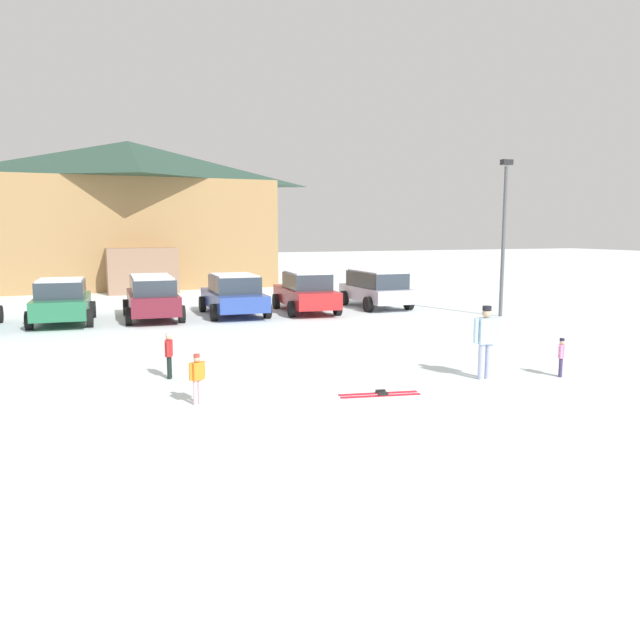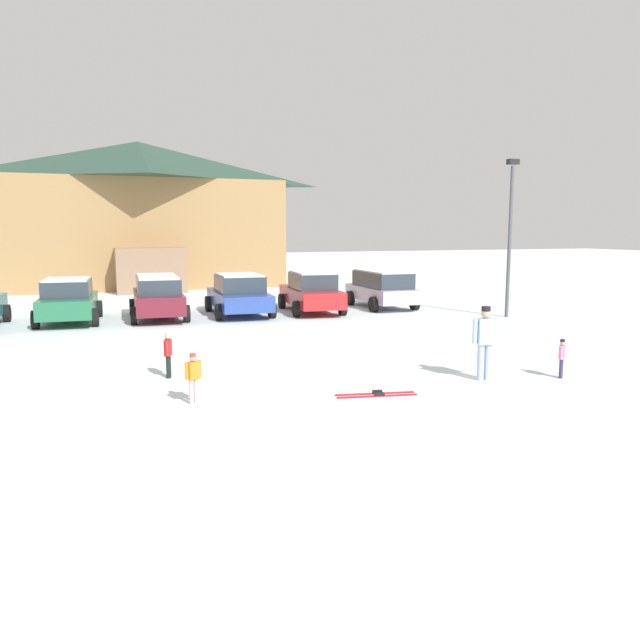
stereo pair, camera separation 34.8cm
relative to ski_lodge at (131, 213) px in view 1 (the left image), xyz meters
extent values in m
plane|color=silver|center=(2.30, -30.64, -4.37)|extent=(160.00, 160.00, 0.00)
cube|color=#A47D4C|center=(0.00, 0.07, -1.27)|extent=(15.79, 9.94, 6.19)
pyramid|color=#284638|center=(0.00, 0.07, 3.05)|extent=(16.39, 10.55, 2.44)
cube|color=#96735A|center=(-0.06, -5.73, -3.17)|extent=(3.62, 1.84, 2.40)
cube|color=#256C47|center=(-3.98, -15.86, -3.72)|extent=(2.09, 4.21, 0.66)
cube|color=#2D3842|center=(-3.99, -16.06, -3.10)|extent=(1.73, 2.24, 0.58)
cube|color=white|center=(-3.99, -16.06, -2.78)|extent=(1.62, 2.12, 0.06)
cylinder|color=black|center=(-4.85, -14.52, -4.05)|extent=(0.27, 0.65, 0.64)
cylinder|color=black|center=(-2.92, -14.67, -4.05)|extent=(0.27, 0.65, 0.64)
cylinder|color=black|center=(-5.03, -17.05, -4.05)|extent=(0.27, 0.65, 0.64)
cylinder|color=black|center=(-3.10, -17.20, -4.05)|extent=(0.27, 0.65, 0.64)
cube|color=maroon|center=(-0.82, -15.93, -3.70)|extent=(1.95, 4.51, 0.69)
cube|color=#2D3842|center=(-0.83, -16.02, -3.07)|extent=(1.69, 3.44, 0.57)
cube|color=white|center=(-0.83, -16.02, -2.76)|extent=(1.58, 3.26, 0.06)
cylinder|color=black|center=(-1.67, -14.51, -4.05)|extent=(0.25, 0.65, 0.64)
cylinder|color=black|center=(0.18, -14.61, -4.05)|extent=(0.25, 0.65, 0.64)
cylinder|color=black|center=(-1.82, -17.24, -4.05)|extent=(0.25, 0.65, 0.64)
cylinder|color=black|center=(0.03, -17.35, -4.05)|extent=(0.25, 0.65, 0.64)
cube|color=#2C489E|center=(2.29, -15.98, -3.74)|extent=(2.09, 4.56, 0.61)
cube|color=#2D3842|center=(2.28, -16.21, -3.12)|extent=(1.77, 2.40, 0.64)
cube|color=white|center=(2.28, -16.21, -2.76)|extent=(1.65, 2.28, 0.06)
cylinder|color=black|center=(1.34, -14.55, -4.05)|extent=(0.25, 0.65, 0.64)
cylinder|color=black|center=(3.37, -14.64, -4.05)|extent=(0.25, 0.65, 0.64)
cylinder|color=black|center=(1.22, -17.32, -4.05)|extent=(0.25, 0.65, 0.64)
cylinder|color=black|center=(3.24, -17.42, -4.05)|extent=(0.25, 0.65, 0.64)
cube|color=red|center=(5.27, -16.18, -3.72)|extent=(2.14, 4.66, 0.65)
cube|color=#2D3842|center=(5.25, -16.40, -3.07)|extent=(1.73, 2.48, 0.64)
cube|color=white|center=(5.25, -16.40, -2.73)|extent=(1.62, 2.36, 0.06)
cylinder|color=black|center=(4.48, -14.70, -4.05)|extent=(0.28, 0.66, 0.64)
cylinder|color=black|center=(6.33, -14.88, -4.05)|extent=(0.28, 0.66, 0.64)
cylinder|color=black|center=(4.21, -17.48, -4.05)|extent=(0.28, 0.66, 0.64)
cylinder|color=black|center=(6.06, -17.66, -4.05)|extent=(0.28, 0.66, 0.64)
cube|color=#B8B6C9|center=(8.62, -15.91, -3.75)|extent=(1.85, 4.17, 0.59)
cube|color=#2D3842|center=(8.61, -15.99, -3.13)|extent=(1.61, 3.17, 0.64)
cube|color=white|center=(8.61, -15.99, -2.78)|extent=(1.50, 3.01, 0.06)
cylinder|color=black|center=(7.71, -14.61, -4.05)|extent=(0.24, 0.65, 0.64)
cylinder|color=black|center=(9.59, -14.66, -4.05)|extent=(0.24, 0.65, 0.64)
cylinder|color=black|center=(7.64, -17.17, -4.05)|extent=(0.24, 0.65, 0.64)
cylinder|color=black|center=(9.53, -17.21, -4.05)|extent=(0.24, 0.65, 0.64)
cylinder|color=#3C2F59|center=(6.65, -29.10, -4.15)|extent=(0.08, 0.08, 0.44)
cylinder|color=#3C2F59|center=(6.71, -29.03, -4.15)|extent=(0.08, 0.08, 0.44)
cube|color=pink|center=(6.68, -29.06, -3.77)|extent=(0.24, 0.24, 0.31)
cylinder|color=pink|center=(6.58, -29.16, -3.77)|extent=(0.06, 0.06, 0.29)
cylinder|color=pink|center=(6.78, -28.97, -3.77)|extent=(0.06, 0.06, 0.29)
sphere|color=tan|center=(6.68, -29.06, -3.56)|extent=(0.11, 0.11, 0.11)
cylinder|color=#1F1A32|center=(6.68, -29.06, -3.50)|extent=(0.11, 0.11, 0.05)
cylinder|color=#A7AED2|center=(5.00, -28.62, -3.96)|extent=(0.15, 0.15, 0.82)
cylinder|color=#A7AED2|center=(4.82, -28.60, -3.96)|extent=(0.15, 0.15, 0.82)
cube|color=#A4C6E0|center=(4.91, -28.61, -3.26)|extent=(0.42, 0.27, 0.58)
cylinder|color=#A4C6E0|center=(5.16, -28.63, -3.24)|extent=(0.11, 0.11, 0.55)
cylinder|color=#A4C6E0|center=(4.66, -28.59, -3.24)|extent=(0.11, 0.11, 0.55)
sphere|color=tan|center=(4.91, -28.61, -2.86)|extent=(0.21, 0.21, 0.21)
cylinder|color=black|center=(4.91, -28.61, -2.75)|extent=(0.20, 0.20, 0.10)
cylinder|color=black|center=(-1.67, -25.82, -4.11)|extent=(0.09, 0.09, 0.51)
cylinder|color=black|center=(-1.70, -25.93, -4.11)|extent=(0.09, 0.09, 0.51)
cube|color=red|center=(-1.69, -25.87, -3.67)|extent=(0.21, 0.28, 0.36)
cylinder|color=red|center=(-1.65, -25.72, -3.66)|extent=(0.07, 0.07, 0.35)
cylinder|color=red|center=(-1.73, -26.03, -3.66)|extent=(0.07, 0.07, 0.35)
sphere|color=tan|center=(-1.69, -25.87, -3.42)|extent=(0.13, 0.13, 0.13)
cylinder|color=beige|center=(-1.69, -25.87, -3.35)|extent=(0.13, 0.13, 0.06)
cylinder|color=beige|center=(-1.55, -28.26, -4.12)|extent=(0.09, 0.09, 0.49)
cylinder|color=beige|center=(-1.46, -28.22, -4.12)|extent=(0.09, 0.09, 0.49)
cube|color=orange|center=(-1.51, -28.24, -3.71)|extent=(0.28, 0.23, 0.34)
cylinder|color=orange|center=(-1.64, -28.31, -3.70)|extent=(0.07, 0.07, 0.33)
cylinder|color=orange|center=(-1.37, -28.17, -3.70)|extent=(0.07, 0.07, 0.33)
sphere|color=tan|center=(-1.51, -28.24, -3.47)|extent=(0.12, 0.12, 0.12)
cylinder|color=#B83C35|center=(-1.51, -28.24, -3.41)|extent=(0.12, 0.12, 0.06)
cube|color=red|center=(2.05, -29.05, -4.36)|extent=(1.65, 0.42, 0.02)
cube|color=black|center=(2.10, -29.06, -4.32)|extent=(0.21, 0.12, 0.06)
cube|color=red|center=(2.09, -28.85, -4.36)|extent=(1.65, 0.42, 0.02)
cube|color=black|center=(2.14, -28.86, -4.32)|extent=(0.21, 0.12, 0.06)
cylinder|color=#515459|center=(11.88, -20.24, -1.50)|extent=(0.14, 0.14, 5.73)
cube|color=#232326|center=(11.88, -20.24, 1.51)|extent=(0.44, 0.24, 0.20)
camera|label=1|loc=(-3.69, -39.98, -1.02)|focal=35.00mm
camera|label=2|loc=(-3.37, -40.11, -1.02)|focal=35.00mm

